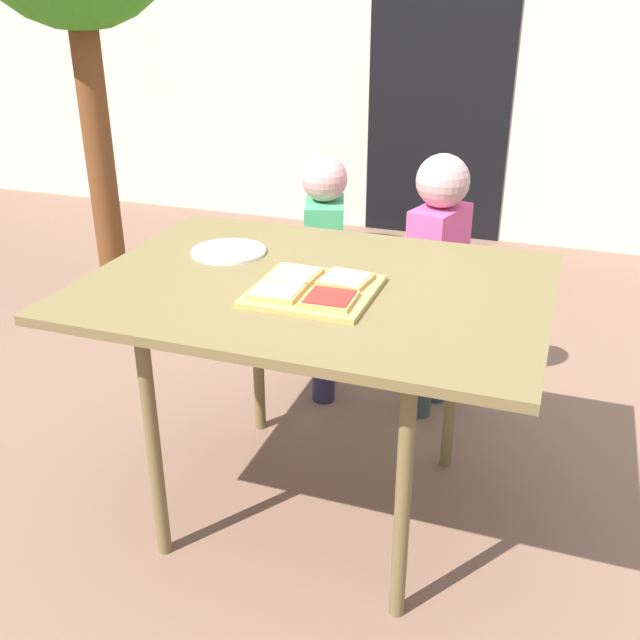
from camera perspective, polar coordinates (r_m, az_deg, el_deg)
ground_plane at (r=2.43m, az=-0.25°, el=-14.17°), size 16.00×16.00×0.00m
house_wall_back at (r=4.84m, az=12.64°, el=20.41°), size 8.00×0.20×2.41m
house_door at (r=4.80m, az=9.38°, el=18.14°), size 0.90×0.02×2.00m
dining_table at (r=2.06m, az=-0.29°, el=1.37°), size 1.28×0.94×0.77m
cutting_board at (r=1.96m, az=-0.50°, el=2.29°), size 0.32×0.32×0.01m
pizza_slice_far_left at (r=2.03m, az=-1.94°, el=3.59°), size 0.13×0.13×0.02m
pizza_slice_near_right at (r=1.87m, az=0.77°, el=1.67°), size 0.13×0.13×0.02m
pizza_slice_far_right at (r=2.00m, az=2.03°, el=3.21°), size 0.14×0.14×0.02m
pizza_slice_near_left at (r=1.92m, az=-3.36°, el=2.29°), size 0.13×0.13×0.02m
plate_white_left at (r=2.28m, az=-7.16°, el=5.36°), size 0.23×0.23×0.01m
child_left at (r=2.79m, az=0.35°, el=4.37°), size 0.21×0.27×0.97m
child_right at (r=2.70m, az=9.13°, el=4.11°), size 0.20×0.27×1.00m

